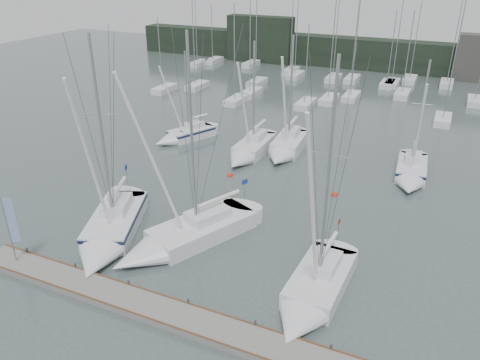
% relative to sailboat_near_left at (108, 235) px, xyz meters
% --- Properties ---
extents(ground, '(160.00, 160.00, 0.00)m').
position_rel_sailboat_near_left_xyz_m(ground, '(6.28, 0.52, -0.62)').
color(ground, '#445250').
rests_on(ground, ground).
extents(dock, '(24.00, 2.00, 0.40)m').
position_rel_sailboat_near_left_xyz_m(dock, '(6.28, -4.48, -0.42)').
color(dock, '#63635F').
rests_on(dock, ground).
extents(far_treeline, '(90.00, 4.00, 5.00)m').
position_rel_sailboat_near_left_xyz_m(far_treeline, '(6.28, 62.52, 1.88)').
color(far_treeline, black).
rests_on(far_treeline, ground).
extents(far_building_left, '(12.00, 3.00, 8.00)m').
position_rel_sailboat_near_left_xyz_m(far_building_left, '(-13.72, 60.52, 3.38)').
color(far_building_left, black).
rests_on(far_building_left, ground).
extents(mast_forest, '(58.50, 27.40, 14.85)m').
position_rel_sailboat_near_left_xyz_m(mast_forest, '(3.25, 45.43, -0.12)').
color(mast_forest, silver).
rests_on(mast_forest, ground).
extents(sailboat_near_left, '(6.54, 10.30, 14.69)m').
position_rel_sailboat_near_left_xyz_m(sailboat_near_left, '(0.00, 0.00, 0.00)').
color(sailboat_near_left, silver).
rests_on(sailboat_near_left, ground).
extents(sailboat_near_center, '(7.32, 10.93, 15.04)m').
position_rel_sailboat_near_left_xyz_m(sailboat_near_center, '(4.39, 1.29, -0.07)').
color(sailboat_near_center, silver).
rests_on(sailboat_near_center, ground).
extents(sailboat_near_right, '(3.18, 8.90, 14.62)m').
position_rel_sailboat_near_left_xyz_m(sailboat_near_right, '(14.33, -0.47, -0.08)').
color(sailboat_near_right, silver).
rests_on(sailboat_near_right, ground).
extents(sailboat_mid_a, '(4.95, 7.22, 9.94)m').
position_rel_sailboat_near_left_xyz_m(sailboat_mid_a, '(-5.55, 18.95, -0.08)').
color(sailboat_mid_a, silver).
rests_on(sailboat_mid_a, ground).
extents(sailboat_mid_b, '(2.56, 8.37, 11.63)m').
position_rel_sailboat_near_left_xyz_m(sailboat_mid_b, '(2.62, 17.76, -0.05)').
color(sailboat_mid_b, silver).
rests_on(sailboat_mid_b, ground).
extents(sailboat_mid_c, '(3.16, 8.08, 12.07)m').
position_rel_sailboat_near_left_xyz_m(sailboat_mid_c, '(5.67, 19.81, 0.00)').
color(sailboat_mid_c, silver).
rests_on(sailboat_mid_c, ground).
extents(sailboat_mid_d, '(2.94, 7.57, 11.03)m').
position_rel_sailboat_near_left_xyz_m(sailboat_mid_d, '(17.54, 18.77, -0.05)').
color(sailboat_mid_d, silver).
rests_on(sailboat_mid_d, ground).
extents(buoy_a, '(0.52, 0.52, 0.52)m').
position_rel_sailboat_near_left_xyz_m(buoy_a, '(2.84, 13.13, -0.62)').
color(buoy_a, red).
rests_on(buoy_a, ground).
extents(buoy_b, '(0.54, 0.54, 0.54)m').
position_rel_sailboat_near_left_xyz_m(buoy_b, '(12.22, 13.31, -0.62)').
color(buoy_b, red).
rests_on(buoy_b, ground).
extents(dock_banner, '(0.68, 0.23, 4.57)m').
position_rel_sailboat_near_left_xyz_m(dock_banner, '(-3.40, -4.45, 2.48)').
color(dock_banner, '#93969A').
rests_on(dock_banner, dock).
extents(seagull, '(1.01, 0.50, 0.20)m').
position_rel_sailboat_near_left_xyz_m(seagull, '(4.59, 3.17, 6.95)').
color(seagull, silver).
rests_on(seagull, ground).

